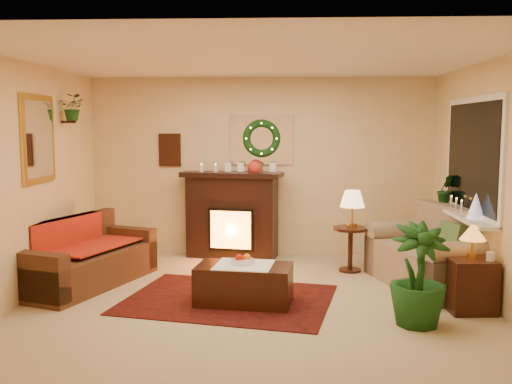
{
  "coord_description": "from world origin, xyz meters",
  "views": [
    {
      "loc": [
        0.28,
        -6.09,
        1.89
      ],
      "look_at": [
        0.0,
        0.35,
        1.15
      ],
      "focal_mm": 40.0,
      "sensor_mm": 36.0,
      "label": 1
    }
  ],
  "objects_px": {
    "loveseat": "(430,251)",
    "end_table_square": "(470,285)",
    "sofa": "(86,250)",
    "side_table_round": "(350,247)",
    "coffee_table": "(244,285)",
    "fireplace": "(232,220)"
  },
  "relations": [
    {
      "from": "fireplace",
      "to": "loveseat",
      "type": "height_order",
      "value": "fireplace"
    },
    {
      "from": "sofa",
      "to": "coffee_table",
      "type": "relative_size",
      "value": 1.84
    },
    {
      "from": "sofa",
      "to": "loveseat",
      "type": "distance_m",
      "value": 4.1
    },
    {
      "from": "sofa",
      "to": "end_table_square",
      "type": "relative_size",
      "value": 3.35
    },
    {
      "from": "fireplace",
      "to": "side_table_round",
      "type": "relative_size",
      "value": 2.19
    },
    {
      "from": "sofa",
      "to": "side_table_round",
      "type": "bearing_deg",
      "value": 33.96
    },
    {
      "from": "end_table_square",
      "to": "loveseat",
      "type": "bearing_deg",
      "value": 100.36
    },
    {
      "from": "fireplace",
      "to": "end_table_square",
      "type": "bearing_deg",
      "value": -30.68
    },
    {
      "from": "coffee_table",
      "to": "fireplace",
      "type": "bearing_deg",
      "value": 105.31
    },
    {
      "from": "side_table_round",
      "to": "end_table_square",
      "type": "xyz_separation_m",
      "value": [
        1.03,
        -1.58,
        -0.06
      ]
    },
    {
      "from": "sofa",
      "to": "side_table_round",
      "type": "relative_size",
      "value": 3.14
    },
    {
      "from": "side_table_round",
      "to": "coffee_table",
      "type": "xyz_separation_m",
      "value": [
        -1.3,
        -1.45,
        -0.12
      ]
    },
    {
      "from": "end_table_square",
      "to": "coffee_table",
      "type": "bearing_deg",
      "value": 176.8
    },
    {
      "from": "loveseat",
      "to": "coffee_table",
      "type": "xyz_separation_m",
      "value": [
        -2.16,
        -0.79,
        -0.21
      ]
    },
    {
      "from": "coffee_table",
      "to": "loveseat",
      "type": "bearing_deg",
      "value": 27.2
    },
    {
      "from": "loveseat",
      "to": "end_table_square",
      "type": "bearing_deg",
      "value": -97.3
    },
    {
      "from": "side_table_round",
      "to": "coffee_table",
      "type": "relative_size",
      "value": 0.58
    },
    {
      "from": "loveseat",
      "to": "end_table_square",
      "type": "distance_m",
      "value": 0.95
    },
    {
      "from": "loveseat",
      "to": "coffee_table",
      "type": "distance_m",
      "value": 2.31
    },
    {
      "from": "sofa",
      "to": "end_table_square",
      "type": "xyz_separation_m",
      "value": [
        4.27,
        -0.79,
        -0.16
      ]
    },
    {
      "from": "loveseat",
      "to": "end_table_square",
      "type": "relative_size",
      "value": 2.92
    },
    {
      "from": "loveseat",
      "to": "side_table_round",
      "type": "height_order",
      "value": "loveseat"
    }
  ]
}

